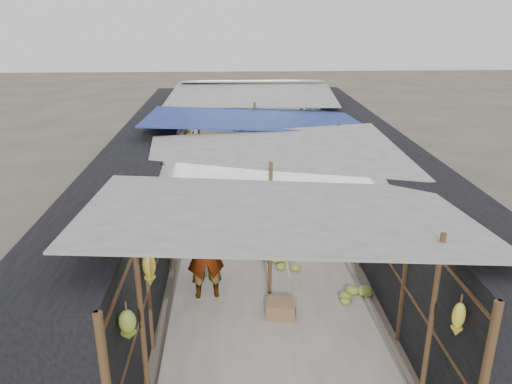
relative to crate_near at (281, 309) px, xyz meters
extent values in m
cube|color=#9E998E|center=(-0.15, 4.27, -0.14)|extent=(3.60, 16.00, 0.02)
cube|color=black|center=(-2.85, 4.27, 1.00)|extent=(1.40, 15.00, 2.30)
cube|color=black|center=(2.55, 4.27, 1.00)|extent=(1.40, 15.00, 2.30)
cube|color=olive|center=(0.00, 0.00, 0.00)|extent=(0.57, 0.49, 0.30)
cube|color=olive|center=(0.05, 2.23, 0.00)|extent=(0.62, 0.57, 0.30)
cube|color=olive|center=(-1.01, 8.40, 0.00)|extent=(0.53, 0.46, 0.31)
cylinder|color=black|center=(1.55, 8.06, -0.06)|extent=(0.60, 0.60, 0.18)
imported|color=silver|center=(-1.34, 0.72, 0.79)|extent=(0.75, 0.55, 1.89)
imported|color=navy|center=(-0.57, 7.65, 0.74)|extent=(0.87, 0.68, 1.78)
imported|color=#534B48|center=(1.55, 4.13, 0.34)|extent=(0.43, 0.67, 0.97)
cylinder|color=brown|center=(-1.95, -2.23, 1.15)|extent=(0.07, 0.07, 2.60)
cylinder|color=brown|center=(1.65, -2.23, 1.15)|extent=(0.07, 0.07, 2.60)
cylinder|color=brown|center=(-0.15, 0.77, 1.15)|extent=(0.07, 0.07, 2.60)
cylinder|color=brown|center=(-1.95, 3.77, 1.15)|extent=(0.07, 0.07, 2.60)
cylinder|color=brown|center=(1.65, 3.77, 1.15)|extent=(0.07, 0.07, 2.60)
cylinder|color=brown|center=(-0.15, 6.77, 1.15)|extent=(0.07, 0.07, 2.60)
cylinder|color=brown|center=(-1.95, 9.77, 1.15)|extent=(0.07, 0.07, 2.60)
cylinder|color=brown|center=(1.65, 9.77, 1.15)|extent=(0.07, 0.07, 2.60)
cube|color=#9A9A95|center=(-0.15, -1.23, 2.35)|extent=(5.21, 3.19, 0.52)
cube|color=#9A9A95|center=(0.05, 1.97, 2.20)|extent=(5.23, 3.73, 0.50)
cube|color=#213E99|center=(-0.25, 5.27, 2.30)|extent=(5.40, 3.60, 0.41)
cube|color=#9A9A95|center=(-0.15, 8.57, 2.40)|extent=(5.37, 3.66, 0.27)
cube|color=#9A9A95|center=(-0.05, 10.97, 2.50)|extent=(5.00, 1.99, 0.24)
cylinder|color=brown|center=(-2.15, 4.27, 1.90)|extent=(0.06, 15.00, 0.06)
cylinder|color=brown|center=(1.85, 4.27, 1.90)|extent=(0.06, 15.00, 0.06)
cylinder|color=gray|center=(-0.15, 4.27, 1.90)|extent=(0.02, 15.00, 0.02)
cube|color=navy|center=(-0.38, 7.58, 1.60)|extent=(0.65, 0.03, 0.60)
cube|color=#172798|center=(-0.34, 4.11, 1.60)|extent=(0.70, 0.03, 0.60)
cube|color=silver|center=(0.57, 6.42, 1.62)|extent=(0.60, 0.03, 0.55)
cube|color=#2919A5|center=(0.00, 2.03, 1.57)|extent=(0.55, 0.03, 0.65)
cube|color=#256F3B|center=(-1.09, -0.07, 1.55)|extent=(0.60, 0.03, 0.70)
ellipsoid|color=olive|center=(-2.03, -2.59, 1.56)|extent=(0.20, 0.17, 0.39)
ellipsoid|color=gold|center=(-2.03, -1.06, 1.43)|extent=(0.19, 0.16, 0.54)
ellipsoid|color=olive|center=(-2.03, 0.36, 1.50)|extent=(0.16, 0.13, 0.37)
ellipsoid|color=gold|center=(-2.03, 1.74, 1.65)|extent=(0.19, 0.16, 0.44)
ellipsoid|color=olive|center=(-2.03, 3.18, 1.47)|extent=(0.20, 0.17, 0.42)
ellipsoid|color=olive|center=(-2.03, 5.09, 1.55)|extent=(0.19, 0.16, 0.43)
ellipsoid|color=gold|center=(-2.03, 6.80, 1.65)|extent=(0.19, 0.16, 0.48)
ellipsoid|color=gold|center=(-2.03, 7.91, 1.66)|extent=(0.17, 0.14, 0.40)
ellipsoid|color=olive|center=(-2.03, 9.39, 1.50)|extent=(0.17, 0.15, 0.47)
ellipsoid|color=olive|center=(-2.03, 11.18, 1.68)|extent=(0.15, 0.13, 0.39)
ellipsoid|color=gold|center=(1.73, -2.72, 1.59)|extent=(0.15, 0.13, 0.44)
ellipsoid|color=olive|center=(1.73, -0.69, 1.55)|extent=(0.15, 0.13, 0.46)
ellipsoid|color=olive|center=(1.73, 0.80, 1.31)|extent=(0.17, 0.14, 0.60)
ellipsoid|color=olive|center=(1.73, 1.93, 1.46)|extent=(0.18, 0.15, 0.39)
ellipsoid|color=olive|center=(1.73, 3.38, 1.54)|extent=(0.18, 0.15, 0.42)
ellipsoid|color=olive|center=(1.73, 5.04, 1.50)|extent=(0.18, 0.15, 0.46)
ellipsoid|color=olive|center=(1.73, 6.20, 1.49)|extent=(0.19, 0.17, 0.42)
ellipsoid|color=olive|center=(1.73, 7.83, 1.64)|extent=(0.16, 0.13, 0.39)
ellipsoid|color=olive|center=(1.73, 9.40, 1.63)|extent=(0.17, 0.14, 0.45)
ellipsoid|color=gold|center=(1.73, 10.97, 1.38)|extent=(0.15, 0.13, 0.58)
ellipsoid|color=olive|center=(-0.74, 4.26, 0.02)|extent=(0.68, 0.58, 0.34)
ellipsoid|color=olive|center=(1.36, 0.33, 0.02)|extent=(0.68, 0.58, 0.34)
ellipsoid|color=gold|center=(-1.43, 8.55, -0.02)|extent=(0.54, 0.46, 0.27)
ellipsoid|color=olive|center=(-1.41, 1.79, 0.01)|extent=(0.66, 0.56, 0.33)
ellipsoid|color=gold|center=(-1.46, 6.03, -0.01)|extent=(0.56, 0.48, 0.28)
ellipsoid|color=olive|center=(1.48, 8.33, 0.00)|extent=(0.60, 0.51, 0.30)
ellipsoid|color=olive|center=(0.32, 1.86, -0.01)|extent=(0.56, 0.48, 0.28)
camera|label=1|loc=(-0.81, -7.45, 4.90)|focal=35.00mm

